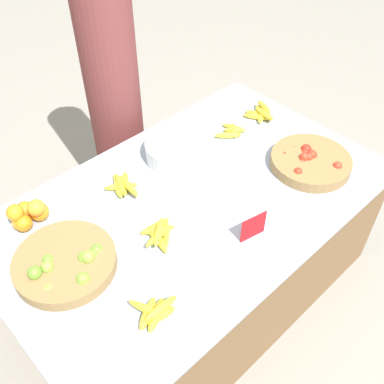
% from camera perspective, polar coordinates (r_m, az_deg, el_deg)
% --- Properties ---
extents(ground_plane, '(12.00, 12.00, 0.00)m').
position_cam_1_polar(ground_plane, '(2.50, -0.00, -11.73)').
color(ground_plane, gray).
extents(market_table, '(1.77, 1.09, 0.66)m').
position_cam_1_polar(market_table, '(2.23, -0.00, -6.99)').
color(market_table, brown).
rests_on(market_table, ground_plane).
extents(lime_bowl, '(0.39, 0.39, 0.09)m').
position_cam_1_polar(lime_bowl, '(1.79, -15.77, -8.68)').
color(lime_bowl, olive).
rests_on(lime_bowl, market_table).
extents(tomato_basket, '(0.38, 0.38, 0.08)m').
position_cam_1_polar(tomato_basket, '(2.21, 14.75, 3.77)').
color(tomato_basket, olive).
rests_on(tomato_basket, market_table).
extents(orange_pile, '(0.16, 0.14, 0.12)m').
position_cam_1_polar(orange_pile, '(1.98, -20.14, -2.65)').
color(orange_pile, orange).
rests_on(orange_pile, market_table).
extents(metal_bowl, '(0.33, 0.33, 0.09)m').
position_cam_1_polar(metal_bowl, '(2.18, -1.68, 5.47)').
color(metal_bowl, silver).
rests_on(metal_bowl, market_table).
extents(price_sign, '(0.12, 0.03, 0.12)m').
position_cam_1_polar(price_sign, '(1.82, 7.79, -4.40)').
color(price_sign, red).
rests_on(price_sign, market_table).
extents(banana_bunch_front_right, '(0.18, 0.17, 0.06)m').
position_cam_1_polar(banana_bunch_front_right, '(1.83, -4.27, -5.27)').
color(banana_bunch_front_right, yellow).
rests_on(banana_bunch_front_right, market_table).
extents(banana_bunch_back_center, '(0.18, 0.15, 0.06)m').
position_cam_1_polar(banana_bunch_back_center, '(1.62, -4.80, -14.98)').
color(banana_bunch_back_center, yellow).
rests_on(banana_bunch_back_center, market_table).
extents(banana_bunch_front_center, '(0.17, 0.15, 0.03)m').
position_cam_1_polar(banana_bunch_front_center, '(2.36, 5.12, 7.70)').
color(banana_bunch_front_center, yellow).
rests_on(banana_bunch_front_center, market_table).
extents(banana_bunch_middle_left, '(0.16, 0.21, 0.06)m').
position_cam_1_polar(banana_bunch_middle_left, '(2.05, -8.80, 0.84)').
color(banana_bunch_middle_left, yellow).
rests_on(banana_bunch_middle_left, market_table).
extents(banana_bunch_middle_right, '(0.16, 0.18, 0.06)m').
position_cam_1_polar(banana_bunch_middle_right, '(2.49, 8.80, 9.83)').
color(banana_bunch_middle_right, yellow).
rests_on(banana_bunch_middle_right, market_table).
extents(vendor_person, '(0.29, 0.29, 1.72)m').
position_cam_1_polar(vendor_person, '(2.48, -10.07, 12.93)').
color(vendor_person, brown).
rests_on(vendor_person, ground_plane).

